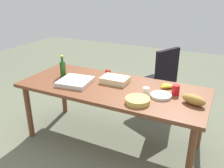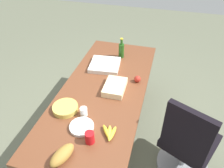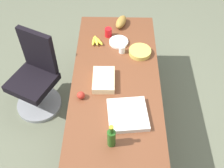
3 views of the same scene
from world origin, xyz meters
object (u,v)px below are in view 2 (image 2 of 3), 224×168
banana_bunch (109,133)px  chip_bowl (65,108)px  bread_loaf (62,155)px  wine_bottle (121,50)px  paper_cup (84,112)px  conference_table (104,94)px  pizza_box (105,65)px  apple_red (137,79)px  red_solo_cup (90,138)px  office_chair (186,148)px  sheet_cake (115,87)px  paper_plate_stack (82,127)px

banana_bunch → chip_bowl: bearing=70.2°
bread_loaf → chip_bowl: (0.51, 0.21, -0.02)m
wine_bottle → banana_bunch: 1.33m
wine_bottle → paper_cup: 1.15m
conference_table → wine_bottle: (0.71, -0.03, 0.18)m
pizza_box → apple_red: 0.49m
red_solo_cup → apple_red: (0.93, -0.24, -0.02)m
office_chair → apple_red: office_chair is taller
wine_bottle → red_solo_cup: bearing=-177.2°
apple_red → bread_loaf: size_ratio=0.32×
office_chair → pizza_box: office_chair is taller
red_solo_cup → chip_bowl: red_solo_cup is taller
pizza_box → bread_loaf: size_ratio=1.50×
pizza_box → chip_bowl: (-0.84, 0.15, 0.00)m
sheet_cake → wine_bottle: (0.69, 0.09, 0.07)m
apple_red → paper_cup: size_ratio=0.84×
pizza_box → paper_cup: 0.86m
office_chair → sheet_cake: office_chair is taller
paper_cup → banana_bunch: bearing=-118.6°
conference_table → office_chair: 1.03m
paper_cup → chip_bowl: 0.20m
paper_plate_stack → red_solo_cup: bearing=-134.8°
conference_table → paper_plate_stack: (-0.59, 0.02, 0.09)m
conference_table → office_chair: size_ratio=2.09×
bread_loaf → banana_bunch: bearing=-41.4°
wine_bottle → paper_plate_stack: (-1.30, 0.05, -0.09)m
office_chair → wine_bottle: office_chair is taller
conference_table → chip_bowl: chip_bowl is taller
wine_bottle → paper_plate_stack: 1.31m
pizza_box → paper_plate_stack: bearing=178.7°
red_solo_cup → paper_plate_stack: bearing=45.2°
sheet_cake → red_solo_cup: size_ratio=2.91×
paper_plate_stack → conference_table: bearing=-2.4°
paper_plate_stack → sheet_cake: bearing=-13.8°
red_solo_cup → paper_cup: red_solo_cup is taller
wine_bottle → apple_red: size_ratio=3.60×
bread_loaf → conference_table: bearing=-3.2°
red_solo_cup → chip_bowl: 0.47m
conference_table → paper_cup: bearing=171.8°
conference_table → bread_loaf: 0.93m
sheet_cake → office_chair: bearing=-109.5°
conference_table → red_solo_cup: red_solo_cup is taller
conference_table → bread_loaf: bread_loaf is taller
conference_table → chip_bowl: (-0.42, 0.26, 0.10)m
paper_plate_stack → chip_bowl: chip_bowl is taller
pizza_box → bread_loaf: 1.35m
sheet_cake → bread_loaf: size_ratio=1.33×
paper_plate_stack → bread_loaf: bearing=175.5°
wine_bottle → banana_bunch: (-1.31, -0.21, -0.08)m
office_chair → wine_bottle: 1.43m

